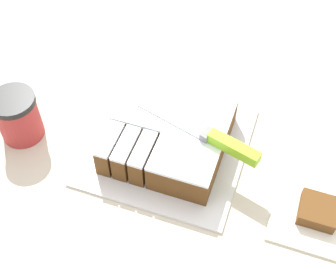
{
  "coord_description": "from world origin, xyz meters",
  "views": [
    {
      "loc": [
        0.12,
        -0.64,
        1.66
      ],
      "look_at": [
        -0.07,
        -0.1,
        0.95
      ],
      "focal_mm": 50.0,
      "sensor_mm": 36.0,
      "label": 1
    }
  ],
  "objects_px": {
    "cake_board": "(168,146)",
    "cake": "(170,134)",
    "knife": "(219,141)",
    "coffee_cup": "(18,116)",
    "brownie": "(318,211)"
  },
  "relations": [
    {
      "from": "cake_board",
      "to": "cake",
      "type": "height_order",
      "value": "cake"
    },
    {
      "from": "knife",
      "to": "coffee_cup",
      "type": "xyz_separation_m",
      "value": [
        -0.4,
        -0.05,
        -0.03
      ]
    },
    {
      "from": "cake",
      "to": "coffee_cup",
      "type": "relative_size",
      "value": 2.14
    },
    {
      "from": "knife",
      "to": "coffee_cup",
      "type": "relative_size",
      "value": 2.49
    },
    {
      "from": "cake_board",
      "to": "cake",
      "type": "distance_m",
      "value": 0.04
    },
    {
      "from": "knife",
      "to": "coffee_cup",
      "type": "bearing_deg",
      "value": 23.31
    },
    {
      "from": "cake_board",
      "to": "knife",
      "type": "height_order",
      "value": "knife"
    },
    {
      "from": "cake_board",
      "to": "coffee_cup",
      "type": "xyz_separation_m",
      "value": [
        -0.29,
        -0.06,
        0.05
      ]
    },
    {
      "from": "coffee_cup",
      "to": "brownie",
      "type": "height_order",
      "value": "coffee_cup"
    },
    {
      "from": "cake_board",
      "to": "cake",
      "type": "relative_size",
      "value": 1.37
    },
    {
      "from": "coffee_cup",
      "to": "brownie",
      "type": "xyz_separation_m",
      "value": [
        0.6,
        0.0,
        -0.03
      ]
    },
    {
      "from": "cake",
      "to": "brownie",
      "type": "xyz_separation_m",
      "value": [
        0.3,
        -0.06,
        -0.02
      ]
    },
    {
      "from": "cake",
      "to": "coffee_cup",
      "type": "height_order",
      "value": "coffee_cup"
    },
    {
      "from": "cake",
      "to": "knife",
      "type": "bearing_deg",
      "value": -9.62
    },
    {
      "from": "coffee_cup",
      "to": "knife",
      "type": "bearing_deg",
      "value": 7.13
    }
  ]
}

